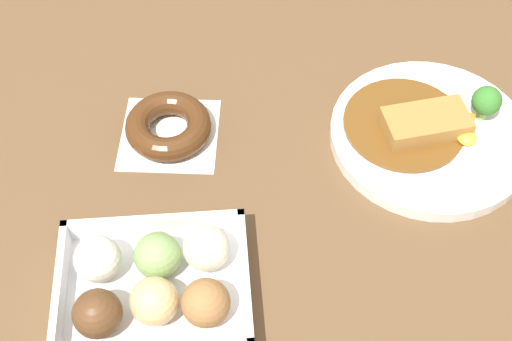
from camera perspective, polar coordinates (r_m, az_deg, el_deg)
name	(u,v)px	position (r m, az deg, el deg)	size (l,w,h in m)	color
ground_plane	(309,188)	(0.88, 4.33, -1.42)	(1.60, 1.60, 0.00)	brown
curry_plate	(429,132)	(0.94, 13.94, 3.04)	(0.26, 0.26, 0.07)	white
donut_box	(154,284)	(0.78, -8.32, -9.17)	(0.21, 0.17, 0.07)	white
chocolate_ring_donut	(168,127)	(0.92, -7.15, 3.58)	(0.14, 0.14, 0.03)	white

